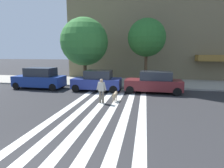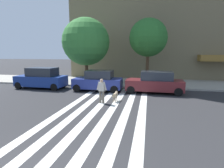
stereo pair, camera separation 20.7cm
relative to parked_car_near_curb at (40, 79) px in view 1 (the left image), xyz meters
name	(u,v)px [view 1 (the left image)]	position (x,y,z in m)	size (l,w,h in m)	color
ground_plane	(84,108)	(6.10, -5.22, -0.94)	(160.00, 160.00, 0.00)	#2B2B2D
sidewalk_far	(112,82)	(6.10, 4.59, -0.87)	(80.00, 6.00, 0.15)	#9D988E
crosswalk_stripes	(104,109)	(7.38, -5.22, -0.94)	(4.95, 13.01, 0.01)	silver
parked_car_near_curb	(40,79)	(0.00, 0.00, 0.00)	(4.69, 2.05, 1.96)	navy
parked_car_behind_first	(97,81)	(5.57, 0.00, -0.07)	(4.25, 2.06, 1.81)	navy
parked_car_third_in_line	(154,82)	(10.45, 0.00, -0.07)	(4.69, 1.96, 1.81)	maroon
street_tree_nearest	(84,42)	(3.47, 2.93, 3.49)	(4.87, 4.87, 6.73)	#4C3823
street_tree_middle	(147,38)	(9.76, 3.68, 3.86)	(3.80, 3.80, 6.58)	#4C3823
pedestrian_dog_walker	(101,89)	(6.90, -3.93, -0.02)	(0.71, 0.26, 1.64)	#6B6051
dog_on_leash	(115,95)	(7.70, -3.27, -0.50)	(0.30, 1.04, 0.65)	tan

